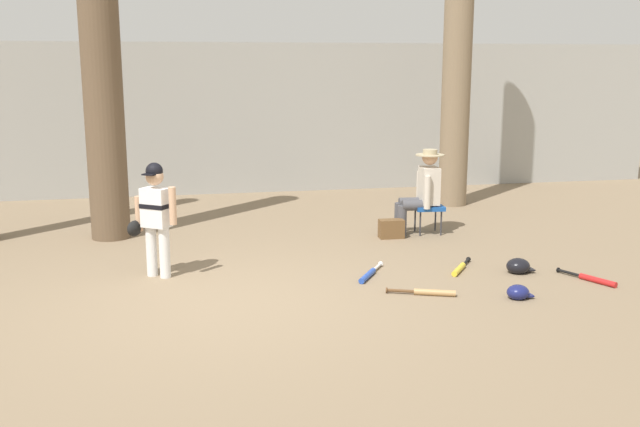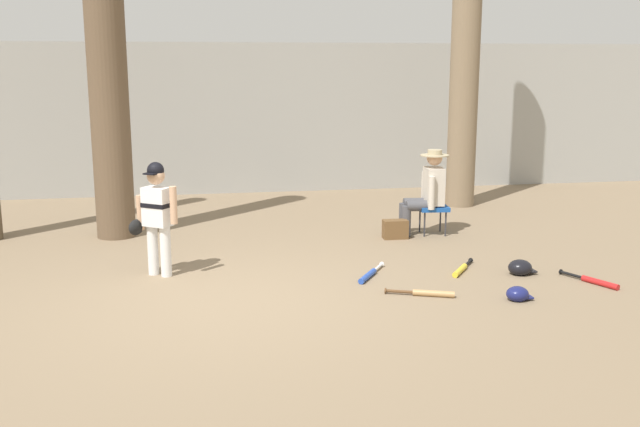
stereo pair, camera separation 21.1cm
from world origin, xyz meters
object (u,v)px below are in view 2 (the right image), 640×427
Objects in this scene: bat_red_barrel at (595,281)px; batting_helmet_navy at (518,294)px; tree_near_player at (106,48)px; folding_stool at (433,209)px; batting_helmet_black at (520,268)px; tree_behind_spectator at (465,50)px; seated_spectator at (427,190)px; young_ballplayer at (156,212)px; bat_yellow_trainer at (461,269)px; bat_wood_tan at (428,293)px; bat_blue_youth at (369,275)px; handbag_beside_stool at (395,229)px.

bat_red_barrel is 2.55× the size of batting_helmet_navy.
folding_stool is at bearing -8.19° from tree_near_player.
batting_helmet_black is at bearing 63.39° from batting_helmet_navy.
tree_behind_spectator reaches higher than seated_spectator.
bat_yellow_trainer is at bearing -7.90° from young_ballplayer.
tree_near_player is 18.00× the size of batting_helmet_black.
seated_spectator is at bearing -122.47° from tree_behind_spectator.
seated_spectator is (-0.10, 0.01, 0.28)m from folding_stool.
tree_near_player is at bearing 107.68° from young_ballplayer.
batting_helmet_black is at bearing 142.47° from bat_red_barrel.
young_ballplayer is 4.03m from folding_stool.
tree_behind_spectator reaches higher than folding_stool.
tree_near_player reaches higher than bat_red_barrel.
tree_behind_spectator is at bearing 65.71° from bat_wood_tan.
bat_yellow_trainer is at bearing 100.14° from batting_helmet_navy.
seated_spectator is 2.41m from bat_blue_youth.
bat_yellow_trainer is 0.88× the size of bat_wood_tan.
tree_near_player is at bearing 148.33° from bat_yellow_trainer.
bat_yellow_trainer is 1.03m from bat_wood_tan.
young_ballplayer is 3.15m from bat_wood_tan.
bat_wood_tan is 2.55× the size of batting_helmet_navy.
young_ballplayer reaches higher than bat_red_barrel.
folding_stool is 0.36× the size of seated_spectator.
tree_near_player is at bearing 171.81° from folding_stool.
bat_blue_youth is at bearing -125.87° from folding_stool.
seated_spectator is 1.76× the size of bat_blue_youth.
bat_yellow_trainer is at bearing 1.41° from bat_blue_youth.
folding_stool is 0.29m from seated_spectator.
young_ballplayer is 2.51m from bat_blue_youth.
handbag_beside_stool reaches higher than batting_helmet_black.
bat_red_barrel is (1.28, -0.71, 0.00)m from bat_yellow_trainer.
bat_red_barrel and bat_blue_youth have the same top height.
bat_yellow_trainer is (0.30, -1.73, -0.10)m from handbag_beside_stool.
handbag_beside_stool is at bearing 100.02° from batting_helmet_navy.
bat_yellow_trainer is at bearing 49.94° from bat_wood_tan.
batting_helmet_navy is 0.97m from batting_helmet_black.
tree_near_player is 5.43m from bat_wood_tan.
young_ballplayer is at bearing 172.10° from bat_yellow_trainer.
tree_near_player reaches higher than bat_blue_youth.
tree_behind_spectator is 5.31m from bat_blue_youth.
bat_wood_tan is at bearing -24.49° from young_ballplayer.
batting_helmet_black is (0.93, -1.94, -0.05)m from handbag_beside_stool.
bat_blue_youth is (-2.54, -3.89, -2.56)m from tree_behind_spectator.
bat_wood_tan is (-0.36, -2.52, -0.10)m from handbag_beside_stool.
tree_near_player is 4.46× the size of young_ballplayer.
bat_yellow_trainer and bat_red_barrel have the same top height.
tree_behind_spectator is at bearing 13.49° from tree_near_player.
bat_red_barrel is 2.16× the size of batting_helmet_black.
folding_stool is at bearing -5.12° from seated_spectator.
batting_helmet_navy is at bearing -79.86° from bat_yellow_trainer.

